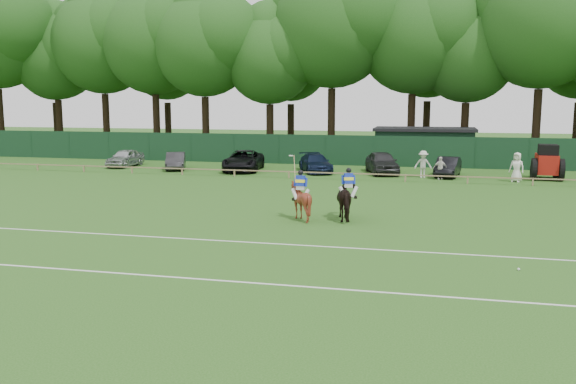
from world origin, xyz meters
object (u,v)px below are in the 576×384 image
(utility_shed, at_px, (424,146))
(spectator_right, at_px, (517,167))
(sedan_silver, at_px, (125,158))
(polo_ball, at_px, (519,269))
(tractor, at_px, (547,163))
(spectator_left, at_px, (423,164))
(hatch_grey, at_px, (382,162))
(sedan_navy, at_px, (316,163))
(estate_black, at_px, (448,167))
(horse_dark, at_px, (348,199))
(suv_black, at_px, (243,161))
(sedan_grey, at_px, (176,161))
(spectator_mid, at_px, (440,168))
(horse_chestnut, at_px, (300,201))

(utility_shed, bearing_deg, spectator_right, -59.18)
(sedan_silver, xyz_separation_m, utility_shed, (23.64, 8.07, 0.83))
(polo_ball, distance_m, tractor, 24.55)
(spectator_left, xyz_separation_m, utility_shed, (-0.09, 9.57, 0.59))
(hatch_grey, bearing_deg, sedan_navy, 167.61)
(spectator_right, bearing_deg, tractor, 63.03)
(spectator_left, bearing_deg, spectator_right, -17.17)
(sedan_silver, bearing_deg, estate_black, 0.32)
(horse_dark, relative_size, suv_black, 0.40)
(hatch_grey, bearing_deg, sedan_silver, 164.55)
(sedan_grey, relative_size, utility_shed, 0.48)
(spectator_mid, bearing_deg, polo_ball, -96.28)
(sedan_grey, distance_m, estate_black, 20.66)
(sedan_grey, height_order, tractor, tractor)
(estate_black, xyz_separation_m, utility_shed, (-1.80, 8.48, 0.85))
(horse_chestnut, xyz_separation_m, tractor, (13.46, 17.46, 0.27))
(sedan_navy, relative_size, utility_shed, 0.56)
(horse_chestnut, bearing_deg, polo_ball, 147.95)
(hatch_grey, distance_m, spectator_right, 9.43)
(suv_black, xyz_separation_m, spectator_mid, (14.65, -1.73, 0.01))
(spectator_mid, distance_m, spectator_right, 4.95)
(sedan_grey, distance_m, hatch_grey, 15.99)
(spectator_mid, distance_m, polo_ball, 22.54)
(sedan_grey, xyz_separation_m, spectator_mid, (20.10, -1.39, 0.12))
(horse_dark, distance_m, spectator_left, 16.39)
(sedan_grey, bearing_deg, suv_black, -17.31)
(spectator_right, height_order, polo_ball, spectator_right)
(estate_black, relative_size, spectator_right, 2.13)
(suv_black, height_order, tractor, tractor)
(hatch_grey, bearing_deg, spectator_mid, -46.15)
(utility_shed, bearing_deg, estate_black, -78.04)
(horse_dark, xyz_separation_m, sedan_navy, (-4.86, 17.47, -0.27))
(horse_dark, height_order, suv_black, horse_dark)
(spectator_right, distance_m, polo_ball, 22.51)
(sedan_silver, height_order, suv_black, suv_black)
(sedan_silver, bearing_deg, spectator_right, -3.17)
(sedan_grey, distance_m, tractor, 27.20)
(suv_black, bearing_deg, spectator_left, -11.56)
(utility_shed, bearing_deg, spectator_mid, -83.11)
(horse_chestnut, xyz_separation_m, spectator_mid, (6.37, 15.82, -0.09))
(sedan_silver, distance_m, utility_shed, 25.00)
(spectator_left, distance_m, tractor, 8.30)
(tractor, bearing_deg, sedan_silver, -178.26)
(spectator_right, relative_size, tractor, 0.66)
(sedan_silver, xyz_separation_m, polo_ball, (27.20, -24.64, -0.67))
(horse_dark, xyz_separation_m, sedan_grey, (-15.88, 16.76, -0.28))
(sedan_grey, bearing_deg, spectator_left, -22.89)
(sedan_silver, xyz_separation_m, spectator_mid, (24.89, -2.23, 0.07))
(sedan_grey, distance_m, utility_shed, 20.87)
(suv_black, height_order, spectator_mid, spectator_mid)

